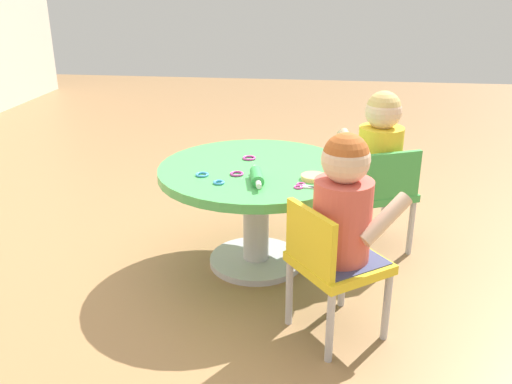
# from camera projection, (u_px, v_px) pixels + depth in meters

# --- Properties ---
(ground_plane) EXTENTS (10.00, 10.00, 0.00)m
(ground_plane) POSITION_uv_depth(u_px,v_px,m) (256.00, 263.00, 2.61)
(ground_plane) COLOR #9E7247
(craft_table) EXTENTS (0.87, 0.87, 0.49)m
(craft_table) POSITION_uv_depth(u_px,v_px,m) (256.00, 191.00, 2.48)
(craft_table) COLOR silver
(craft_table) RESTS_ON ground
(child_chair_left) EXTENTS (0.42, 0.42, 0.54)m
(child_chair_left) POSITION_uv_depth(u_px,v_px,m) (332.00, 263.00, 1.98)
(child_chair_left) COLOR #B7B7BC
(child_chair_left) RESTS_ON ground
(seated_child_left) EXTENTS (0.42, 0.44, 0.51)m
(seated_child_left) POSITION_uv_depth(u_px,v_px,m) (344.00, 204.00, 1.92)
(seated_child_left) COLOR #3F4772
(seated_child_left) RESTS_ON ground
(child_chair_right) EXTENTS (0.40, 0.40, 0.54)m
(child_chair_right) POSITION_uv_depth(u_px,v_px,m) (380.00, 192.00, 2.64)
(child_chair_right) COLOR #B7B7BC
(child_chair_right) RESTS_ON ground
(seated_child_right) EXTENTS (0.43, 0.39, 0.51)m
(seated_child_right) POSITION_uv_depth(u_px,v_px,m) (380.00, 145.00, 2.59)
(seated_child_right) COLOR #3F4772
(seated_child_right) RESTS_ON ground
(rolling_pin) EXTENTS (0.23, 0.08, 0.05)m
(rolling_pin) POSITION_uv_depth(u_px,v_px,m) (257.00, 177.00, 2.24)
(rolling_pin) COLOR green
(rolling_pin) RESTS_ON craft_table
(craft_scissors) EXTENTS (0.09, 0.14, 0.01)m
(craft_scissors) POSITION_uv_depth(u_px,v_px,m) (306.00, 187.00, 2.19)
(craft_scissors) COLOR silver
(craft_scissors) RESTS_ON craft_table
(playdough_blob_0) EXTENTS (0.10, 0.10, 0.02)m
(playdough_blob_0) POSITION_uv_depth(u_px,v_px,m) (313.00, 177.00, 2.28)
(playdough_blob_0) COLOR #F2CC72
(playdough_blob_0) RESTS_ON craft_table
(cookie_cutter_0) EXTENTS (0.06, 0.06, 0.01)m
(cookie_cutter_0) POSITION_uv_depth(u_px,v_px,m) (202.00, 175.00, 2.32)
(cookie_cutter_0) COLOR #3F99D8
(cookie_cutter_0) RESTS_ON craft_table
(cookie_cutter_1) EXTENTS (0.06, 0.06, 0.01)m
(cookie_cutter_1) POSITION_uv_depth(u_px,v_px,m) (249.00, 158.00, 2.53)
(cookie_cutter_1) COLOR #D83FA5
(cookie_cutter_1) RESTS_ON craft_table
(cookie_cutter_2) EXTENTS (0.06, 0.06, 0.01)m
(cookie_cutter_2) POSITION_uv_depth(u_px,v_px,m) (237.00, 174.00, 2.33)
(cookie_cutter_2) COLOR #D83FA5
(cookie_cutter_2) RESTS_ON craft_table
(cookie_cutter_3) EXTENTS (0.05, 0.05, 0.01)m
(cookie_cutter_3) POSITION_uv_depth(u_px,v_px,m) (219.00, 182.00, 2.23)
(cookie_cutter_3) COLOR #3F99D8
(cookie_cutter_3) RESTS_ON craft_table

